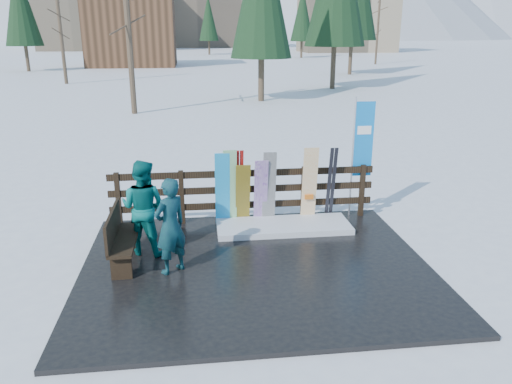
{
  "coord_description": "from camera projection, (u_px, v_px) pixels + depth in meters",
  "views": [
    {
      "loc": [
        -0.96,
        -7.82,
        3.97
      ],
      "look_at": [
        0.12,
        1.0,
        1.1
      ],
      "focal_mm": 35.0,
      "sensor_mm": 36.0,
      "label": 1
    }
  ],
  "objects": [
    {
      "name": "bench",
      "position": [
        120.0,
        236.0,
        8.61
      ],
      "size": [
        0.41,
        1.5,
        0.97
      ],
      "color": "black",
      "rests_on": "deck"
    },
    {
      "name": "rental_flag",
      "position": [
        361.0,
        144.0,
        10.61
      ],
      "size": [
        0.45,
        0.04,
        2.6
      ],
      "color": "silver",
      "rests_on": "deck"
    },
    {
      "name": "snowboard_3",
      "position": [
        261.0,
        192.0,
        10.38
      ],
      "size": [
        0.28,
        0.3,
        1.4
      ],
      "primitive_type": "cube",
      "rotation": [
        0.19,
        0.0,
        0.0
      ],
      "color": "silver",
      "rests_on": "deck"
    },
    {
      "name": "fence",
      "position": [
        244.0,
        191.0,
        10.56
      ],
      "size": [
        5.6,
        0.1,
        1.15
      ],
      "color": "black",
      "rests_on": "deck"
    },
    {
      "name": "ground",
      "position": [
        256.0,
        269.0,
        8.71
      ],
      "size": [
        700.0,
        700.0,
        0.0
      ],
      "primitive_type": "plane",
      "color": "white",
      "rests_on": "ground"
    },
    {
      "name": "snowboard_2",
      "position": [
        243.0,
        194.0,
        10.35
      ],
      "size": [
        0.3,
        0.34,
        1.33
      ],
      "primitive_type": "cube",
      "rotation": [
        0.24,
        0.0,
        0.0
      ],
      "color": "gold",
      "rests_on": "deck"
    },
    {
      "name": "person_back",
      "position": [
        143.0,
        207.0,
        8.95
      ],
      "size": [
        1.04,
        0.93,
        1.75
      ],
      "primitive_type": "imported",
      "rotation": [
        0.0,
        0.0,
        2.76
      ],
      "color": "#08625F",
      "rests_on": "deck"
    },
    {
      "name": "snowboard_0",
      "position": [
        222.0,
        189.0,
        10.26
      ],
      "size": [
        0.3,
        0.27,
        1.58
      ],
      "primitive_type": "cube",
      "rotation": [
        0.16,
        0.0,
        0.0
      ],
      "color": "#1B9EE6",
      "rests_on": "deck"
    },
    {
      "name": "snowboard_1",
      "position": [
        230.0,
        188.0,
        10.27
      ],
      "size": [
        0.27,
        0.28,
        1.64
      ],
      "primitive_type": "cube",
      "rotation": [
        0.16,
        0.0,
        0.0
      ],
      "color": "white",
      "rests_on": "deck"
    },
    {
      "name": "trees",
      "position": [
        242.0,
        16.0,
        52.34
      ],
      "size": [
        41.98,
        68.86,
        12.74
      ],
      "color": "#382B1E",
      "rests_on": "ground"
    },
    {
      "name": "resort_buildings",
      "position": [
        200.0,
        5.0,
        114.84
      ],
      "size": [
        73.0,
        87.6,
        22.6
      ],
      "color": "tan",
      "rests_on": "ground"
    },
    {
      "name": "ski_pair_b",
      "position": [
        331.0,
        184.0,
        10.59
      ],
      "size": [
        0.17,
        0.29,
        1.61
      ],
      "color": "black",
      "rests_on": "deck"
    },
    {
      "name": "ski_pair_a",
      "position": [
        239.0,
        187.0,
        10.36
      ],
      "size": [
        0.16,
        0.28,
        1.61
      ],
      "color": "maroon",
      "rests_on": "deck"
    },
    {
      "name": "person_front",
      "position": [
        170.0,
        226.0,
        8.22
      ],
      "size": [
        0.71,
        0.68,
        1.65
      ],
      "primitive_type": "imported",
      "rotation": [
        0.0,
        0.0,
        3.83
      ],
      "color": "#105048",
      "rests_on": "deck"
    },
    {
      "name": "snowboard_4",
      "position": [
        269.0,
        188.0,
        10.38
      ],
      "size": [
        0.27,
        0.25,
        1.57
      ],
      "primitive_type": "cube",
      "rotation": [
        0.14,
        0.0,
        0.0
      ],
      "color": "black",
      "rests_on": "deck"
    },
    {
      "name": "snow_patch",
      "position": [
        283.0,
        226.0,
        10.27
      ],
      "size": [
        2.73,
        1.0,
        0.12
      ],
      "primitive_type": "cube",
      "color": "white",
      "rests_on": "deck"
    },
    {
      "name": "deck",
      "position": [
        256.0,
        267.0,
        8.7
      ],
      "size": [
        6.0,
        5.0,
        0.08
      ],
      "primitive_type": "cube",
      "color": "black",
      "rests_on": "ground"
    },
    {
      "name": "snowboard_5",
      "position": [
        309.0,
        185.0,
        10.47
      ],
      "size": [
        0.31,
        0.22,
        1.63
      ],
      "primitive_type": "cube",
      "rotation": [
        0.12,
        0.0,
        0.0
      ],
      "color": "white",
      "rests_on": "deck"
    }
  ]
}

